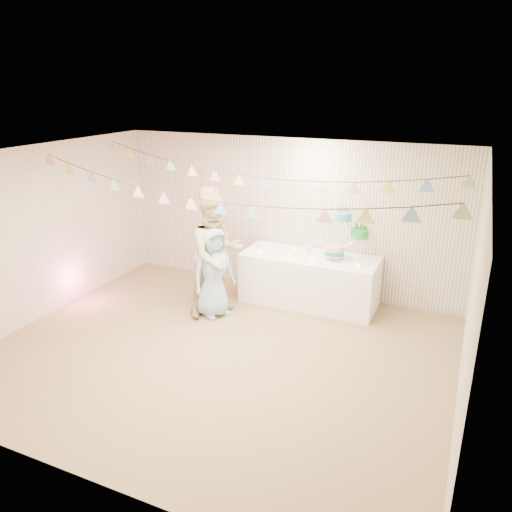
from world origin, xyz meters
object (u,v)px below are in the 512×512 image
at_px(cake_stand, 346,240).
at_px(person_child, 213,272).
at_px(person_adult_a, 214,245).
at_px(table, 309,279).
at_px(person_adult_b, 216,255).

height_order(cake_stand, person_child, cake_stand).
height_order(person_adult_a, person_child, person_adult_a).
xyz_separation_m(person_adult_a, person_child, (0.26, -0.51, -0.24)).
height_order(table, person_adult_b, person_adult_b).
relative_size(cake_stand, person_adult_b, 0.41).
bearing_deg(person_adult_b, cake_stand, -29.64).
height_order(cake_stand, person_adult_a, person_adult_a).
height_order(cake_stand, person_adult_b, person_adult_b).
height_order(table, person_adult_a, person_adult_a).
xyz_separation_m(table, person_child, (-1.20, -1.03, 0.31)).
bearing_deg(person_adult_a, cake_stand, -78.62).
distance_m(cake_stand, person_adult_b, 2.01).
xyz_separation_m(person_adult_b, person_child, (-0.01, -0.09, -0.24)).
bearing_deg(person_child, table, -20.05).
bearing_deg(person_adult_a, person_child, -157.46).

